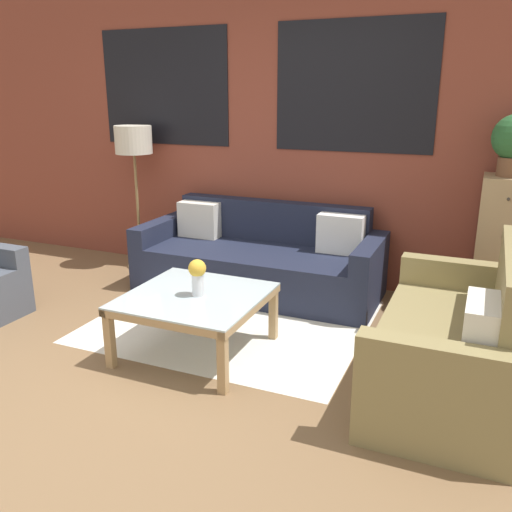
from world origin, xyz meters
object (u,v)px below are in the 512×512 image
couch_dark (260,261)px  settee_vintage (457,345)px  floor_lamp (134,147)px  drawer_cabinet (501,248)px  flower_vase (197,274)px  coffee_table (195,303)px

couch_dark → settee_vintage: settee_vintage is taller
couch_dark → settee_vintage: bearing=-33.4°
couch_dark → floor_lamp: floor_lamp is taller
couch_dark → drawer_cabinet: 2.02m
floor_lamp → drawer_cabinet: size_ratio=1.27×
couch_dark → flower_vase: size_ratio=8.56×
couch_dark → flower_vase: couch_dark is taller
couch_dark → drawer_cabinet: (1.99, 0.22, 0.29)m
drawer_cabinet → flower_vase: size_ratio=4.47×
coffee_table → settee_vintage: bearing=5.3°
settee_vintage → drawer_cabinet: 1.43m
floor_lamp → flower_vase: size_ratio=5.66×
coffee_table → floor_lamp: bearing=135.1°
settee_vintage → flower_vase: (-1.67, -0.17, 0.27)m
drawer_cabinet → coffee_table: bearing=-141.1°
floor_lamp → drawer_cabinet: (3.41, 0.06, -0.67)m
couch_dark → coffee_table: size_ratio=2.41×
floor_lamp → flower_vase: bearing=-44.5°
settee_vintage → coffee_table: size_ratio=1.74×
coffee_table → flower_vase: 0.22m
drawer_cabinet → settee_vintage: bearing=-98.9°
floor_lamp → coffee_table: bearing=-44.9°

